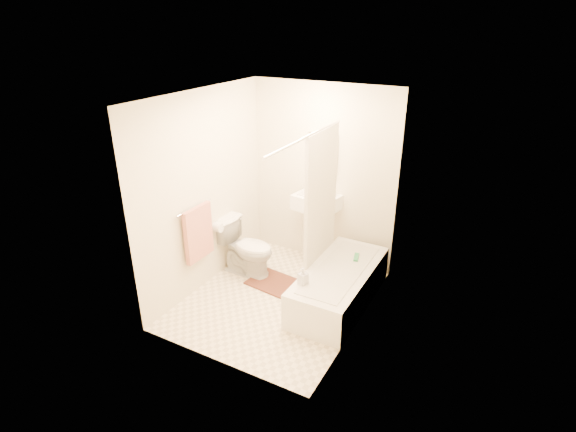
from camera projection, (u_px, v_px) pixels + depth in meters
The scene contains 17 objects.
floor at pixel (278, 299), 5.40m from camera, with size 2.40×2.40×0.00m, color beige.
ceiling at pixel (276, 96), 4.42m from camera, with size 2.40×2.40×0.00m, color white.
wall_back at pixel (322, 176), 5.87m from camera, with size 2.00×0.02×2.40m, color beige.
wall_left at pixel (204, 192), 5.34m from camera, with size 0.02×2.40×2.40m, color beige.
wall_right at pixel (364, 226), 4.48m from camera, with size 0.02×2.40×2.40m, color beige.
mirror at pixel (323, 154), 5.74m from camera, with size 0.40×0.03×0.55m, color white.
curtain_rod at pixel (307, 137), 4.53m from camera, with size 0.03×0.03×1.70m, color silver.
shower_curtain at pixel (321, 196), 5.17m from camera, with size 0.04×0.80×1.55m, color silver.
towel_bar at pixel (194, 207), 5.17m from camera, with size 0.02×0.02×0.60m, color silver.
towel at pixel (198, 233), 5.29m from camera, with size 0.06×0.45×0.66m, color #CC7266.
toilet_paper at pixel (218, 227), 5.61m from camera, with size 0.12×0.12×0.11m, color white.
toilet at pixel (247, 248), 5.82m from camera, with size 0.42×0.75×0.74m, color white.
sink at pixel (317, 226), 6.03m from camera, with size 0.55×0.44×1.08m, color white, non-canonical shape.
bathtub at pixel (339, 286), 5.27m from camera, with size 0.69×1.57×0.44m, color white, non-canonical shape.
bath_mat at pixel (274, 283), 5.72m from camera, with size 0.63×0.47×0.02m, color #492620.
soap_bottle at pixel (303, 276), 4.85m from camera, with size 0.09×0.09×0.20m, color white.
scrub_brush at pixel (356, 257), 5.40m from camera, with size 0.05×0.18×0.04m, color #349B59.
Camera 1 is at (2.26, -3.92, 3.12)m, focal length 28.00 mm.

